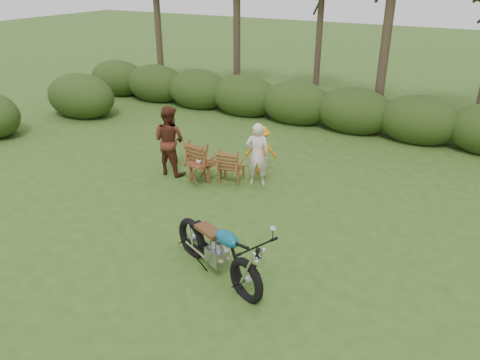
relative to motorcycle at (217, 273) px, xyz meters
The scene contains 10 objects.
ground 0.28m from the motorcycle, 141.33° to the right, with size 80.00×80.00×0.00m, color #304E1A.
tree_line 10.29m from the motorcycle, 88.32° to the left, with size 22.52×11.62×8.14m.
motorcycle is the anchor object (origin of this frame).
lawn_chair_right 3.85m from the motorcycle, 116.14° to the left, with size 0.62×0.62×0.90m, color brown, non-canonical shape.
lawn_chair_left 4.05m from the motorcycle, 125.48° to the left, with size 0.71×0.71×1.03m, color brown, non-canonical shape.
side_table 3.76m from the motorcycle, 128.57° to the left, with size 0.53×0.45×0.55m, color #5B2B16, non-canonical shape.
cup 3.77m from the motorcycle, 128.16° to the left, with size 0.13×0.13×0.10m, color #EBE4C2.
adult_a 3.73m from the motorcycle, 106.41° to the left, with size 0.58×0.38×1.58m, color beige.
adult_b 4.58m from the motorcycle, 136.53° to the left, with size 0.86×0.67×1.78m, color #522317.
child 4.46m from the motorcycle, 106.91° to the left, with size 0.81×0.47×1.26m, color orange.
Camera 1 is at (3.82, -5.53, 4.88)m, focal length 35.00 mm.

